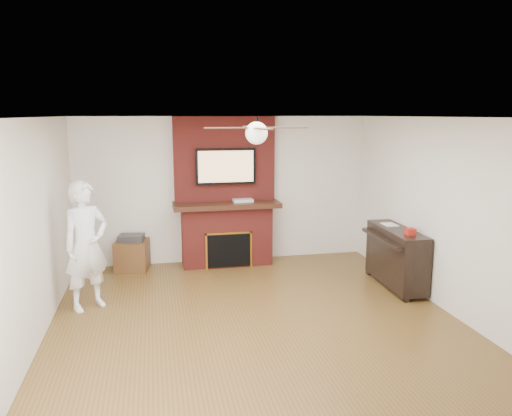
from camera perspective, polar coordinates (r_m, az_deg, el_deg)
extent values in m
cube|color=#563B19|center=(6.38, 0.06, -13.60)|extent=(5.36, 5.86, 0.18)
cube|color=white|center=(5.82, 0.06, 11.22)|extent=(5.36, 5.86, 0.18)
cube|color=silver|center=(8.71, -3.78, 2.19)|extent=(5.36, 0.18, 2.50)
cube|color=silver|center=(3.35, 10.29, -12.09)|extent=(5.36, 0.18, 2.50)
cube|color=silver|center=(6.00, -24.95, -2.70)|extent=(0.18, 5.86, 2.50)
cube|color=silver|center=(6.96, 21.43, -0.71)|extent=(0.18, 5.86, 2.50)
cube|color=maroon|center=(8.53, -3.39, -3.13)|extent=(1.50, 0.50, 1.00)
cube|color=black|center=(8.39, -3.40, 0.40)|extent=(1.78, 0.64, 0.08)
cube|color=maroon|center=(8.46, -3.64, 5.62)|extent=(1.70, 0.20, 1.42)
cube|color=black|center=(8.33, -3.12, -4.85)|extent=(0.70, 0.06, 0.55)
cube|color=#BF8C2D|center=(8.25, -3.13, -2.92)|extent=(0.78, 0.02, 0.03)
cube|color=#BF8C2D|center=(8.28, -5.69, -4.99)|extent=(0.03, 0.02, 0.61)
cube|color=#BF8C2D|center=(8.39, -0.57, -4.73)|extent=(0.03, 0.02, 0.61)
cube|color=black|center=(8.33, -3.49, 4.78)|extent=(1.00, 0.07, 0.60)
cube|color=tan|center=(8.29, -3.45, 4.75)|extent=(0.92, 0.01, 0.52)
cylinder|color=black|center=(5.82, 0.06, 9.64)|extent=(0.04, 0.04, 0.14)
sphere|color=white|center=(5.82, 0.06, 8.56)|extent=(0.26, 0.26, 0.26)
cube|color=black|center=(5.90, 3.24, 9.15)|extent=(0.55, 0.11, 0.01)
cube|color=black|center=(6.14, -0.58, 9.23)|extent=(0.11, 0.55, 0.01)
cube|color=black|center=(5.76, -3.19, 9.12)|extent=(0.55, 0.11, 0.01)
cube|color=black|center=(5.50, 0.77, 9.06)|extent=(0.11, 0.55, 0.01)
imported|color=white|center=(6.86, -18.82, -4.10)|extent=(0.75, 0.70, 1.70)
cube|color=#503017|center=(8.50, -13.97, -5.26)|extent=(0.59, 0.59, 0.49)
cube|color=#2B2C2E|center=(8.42, -14.07, -3.32)|extent=(0.44, 0.38, 0.10)
cube|color=black|center=(7.70, 15.72, -5.31)|extent=(0.45, 1.36, 0.83)
cube|color=black|center=(7.16, 16.86, -7.47)|extent=(0.06, 0.10, 0.73)
cube|color=black|center=(8.18, 12.85, -4.98)|extent=(0.06, 0.10, 0.73)
cube|color=black|center=(7.53, 14.29, -3.40)|extent=(0.19, 1.25, 0.05)
cube|color=silver|center=(7.82, 15.01, -1.84)|extent=(0.19, 0.26, 0.01)
cube|color=#B11F15|center=(7.28, 17.21, -2.58)|extent=(0.12, 0.12, 0.09)
cube|color=silver|center=(8.40, -1.52, 0.88)|extent=(0.34, 0.20, 0.05)
cylinder|color=#E5441B|center=(8.45, -4.55, -6.37)|extent=(0.08, 0.08, 0.12)
cylinder|color=#388D38|center=(8.50, -3.44, -6.34)|extent=(0.07, 0.07, 0.09)
cylinder|color=beige|center=(8.50, -2.47, -6.23)|extent=(0.08, 0.08, 0.12)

